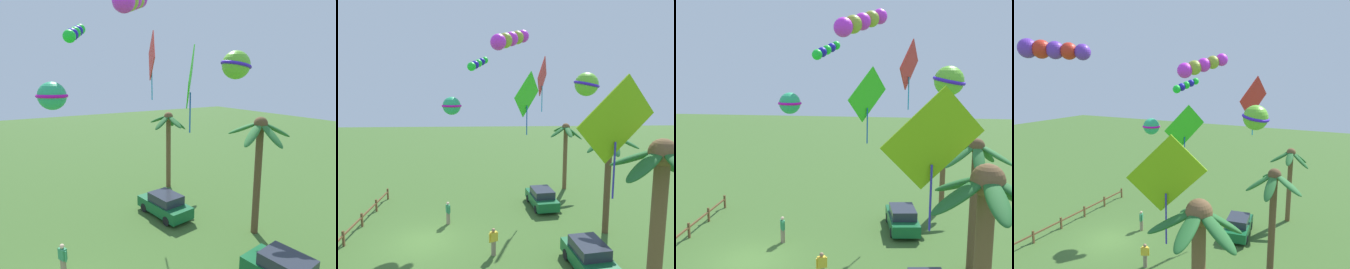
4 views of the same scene
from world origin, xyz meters
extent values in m
plane|color=#3D6028|center=(0.00, 0.00, 0.00)|extent=(120.00, 120.00, 0.00)
ellipsoid|color=#236028|center=(8.18, 10.44, 6.70)|extent=(2.14, 0.70, 1.02)
ellipsoid|color=#236028|center=(6.56, 11.04, 6.49)|extent=(1.77, 1.83, 1.43)
ellipsoid|color=#236028|center=(6.48, 9.70, 6.63)|extent=(1.89, 1.89, 1.16)
ellipsoid|color=#236028|center=(7.63, 9.53, 6.62)|extent=(1.50, 2.10, 1.19)
sphere|color=brown|center=(7.18, 10.39, 6.96)|extent=(1.04, 1.04, 1.04)
cylinder|color=brown|center=(-0.58, 11.58, 3.23)|extent=(0.40, 0.40, 6.46)
ellipsoid|color=#2D7033|center=(0.20, 11.54, 5.98)|extent=(1.73, 0.63, 1.36)
ellipsoid|color=#2D7033|center=(-0.23, 12.38, 6.13)|extent=(1.25, 1.92, 1.09)
ellipsoid|color=#2D7033|center=(-1.16, 12.12, 5.99)|extent=(1.63, 1.57, 1.34)
ellipsoid|color=#2D7033|center=(-1.35, 11.12, 6.16)|extent=(1.89, 1.44, 1.02)
ellipsoid|color=#2D7033|center=(-0.38, 10.82, 5.99)|extent=(0.97, 1.80, 1.34)
sphere|color=brown|center=(-0.58, 11.58, 6.46)|extent=(0.76, 0.76, 0.76)
cylinder|color=brown|center=(-9.49, 11.09, 2.94)|extent=(0.38, 0.38, 5.88)
ellipsoid|color=#236028|center=(-8.63, 11.11, 5.57)|extent=(1.83, 0.59, 1.00)
ellipsoid|color=#236028|center=(-9.31, 11.79, 5.37)|extent=(0.90, 1.68, 1.38)
ellipsoid|color=#236028|center=(-10.04, 11.62, 5.42)|extent=(1.57, 1.54, 1.29)
ellipsoid|color=#236028|center=(-10.28, 10.70, 5.62)|extent=(1.89, 1.28, 0.92)
ellipsoid|color=#236028|center=(-9.17, 10.33, 5.50)|extent=(1.16, 1.82, 1.14)
sphere|color=brown|center=(-9.49, 11.09, 5.88)|extent=(0.72, 0.72, 0.72)
cube|color=brown|center=(-7.46, -4.65, 0.47)|extent=(0.12, 0.12, 0.95)
cube|color=brown|center=(-4.86, -4.65, 0.47)|extent=(0.12, 0.12, 0.95)
cube|color=brown|center=(-2.27, -4.65, 0.47)|extent=(0.12, 0.12, 0.95)
cube|color=brown|center=(-0.97, -4.65, 0.66)|extent=(13.06, 0.09, 0.11)
cube|color=#145B2D|center=(-5.20, 8.17, 0.60)|extent=(4.09, 2.20, 0.70)
cube|color=#282D38|center=(-5.06, 8.19, 1.23)|extent=(2.21, 1.75, 0.56)
cylinder|color=black|center=(-6.30, 7.24, 0.30)|extent=(0.62, 0.26, 0.60)
cylinder|color=black|center=(-6.51, 8.79, 0.30)|extent=(0.62, 0.26, 0.60)
cylinder|color=black|center=(-3.90, 7.56, 0.30)|extent=(0.62, 0.26, 0.60)
cylinder|color=black|center=(-4.11, 9.11, 0.30)|extent=(0.62, 0.26, 0.60)
cube|color=yellow|center=(1.76, 4.27, 1.11)|extent=(0.37, 0.44, 0.54)
sphere|color=#A37556|center=(1.76, 4.27, 1.48)|extent=(0.21, 0.21, 0.21)
cylinder|color=yellow|center=(1.67, 4.48, 1.06)|extent=(0.09, 0.09, 0.52)
cylinder|color=yellow|center=(1.86, 4.06, 1.06)|extent=(0.09, 0.09, 0.52)
cylinder|color=gray|center=(-2.41, 1.16, 0.42)|extent=(0.26, 0.26, 0.84)
cube|color=#338956|center=(-2.41, 1.16, 1.11)|extent=(0.44, 0.36, 0.54)
sphere|color=beige|center=(-2.41, 1.16, 1.48)|extent=(0.21, 0.21, 0.21)
cylinder|color=#338956|center=(-2.62, 1.07, 1.06)|extent=(0.09, 0.09, 0.52)
cylinder|color=#338956|center=(-2.20, 1.25, 1.06)|extent=(0.09, 0.09, 0.52)
sphere|color=#E02FEB|center=(-2.93, 4.70, 12.37)|extent=(1.07, 1.07, 1.07)
sphere|color=#97AC32|center=(-3.48, 5.17, 12.56)|extent=(1.03, 1.03, 1.03)
sphere|color=#E02FEB|center=(-4.03, 5.63, 12.76)|extent=(0.98, 0.98, 0.98)
sphere|color=#97AC32|center=(-4.58, 6.10, 12.95)|extent=(0.94, 0.94, 0.94)
sphere|color=#E02FEB|center=(-5.13, 6.57, 13.14)|extent=(0.90, 0.90, 0.90)
cube|color=#35D020|center=(0.20, 6.27, 8.98)|extent=(2.11, 1.66, 2.63)
cylinder|color=#0B47B5|center=(0.20, 6.27, 7.47)|extent=(0.06, 0.06, 1.72)
cube|color=red|center=(-7.24, 8.42, 10.38)|extent=(3.06, 1.26, 3.26)
cylinder|color=#1492D5|center=(-7.24, 8.42, 8.52)|extent=(0.07, 0.07, 2.13)
sphere|color=#2DB371|center=(-3.65, 1.44, 8.14)|extent=(1.26, 1.26, 1.26)
torus|color=#CF0EB5|center=(-3.65, 1.44, 8.14)|extent=(1.66, 1.66, 0.16)
cube|color=#82BC13|center=(6.81, 8.76, 8.12)|extent=(0.94, 3.24, 3.32)
cylinder|color=#352EAE|center=(6.81, 8.76, 6.21)|extent=(0.07, 0.07, 2.18)
sphere|color=#6DC632|center=(-1.25, 10.20, 9.58)|extent=(1.48, 1.48, 1.48)
torus|color=#3F1DCF|center=(-1.25, 10.20, 9.58)|extent=(1.90, 1.90, 0.49)
sphere|color=#1DE333|center=(-5.38, 2.77, 10.97)|extent=(0.65, 0.65, 0.65)
sphere|color=#201BBA|center=(-5.74, 3.01, 11.12)|extent=(0.63, 0.63, 0.63)
sphere|color=#1DE333|center=(-6.09, 3.25, 11.27)|extent=(0.60, 0.60, 0.60)
sphere|color=#201BBA|center=(-6.45, 3.49, 11.42)|extent=(0.58, 0.58, 0.58)
sphere|color=#1DE333|center=(-6.81, 3.73, 11.57)|extent=(0.55, 0.55, 0.55)
camera|label=1|loc=(10.24, -0.92, 8.95)|focal=31.19mm
camera|label=2|loc=(17.45, 4.15, 9.17)|focal=31.91mm
camera|label=3|loc=(19.21, 7.59, 10.41)|focal=42.88mm
camera|label=4|loc=(17.82, 15.14, 11.96)|focal=35.35mm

